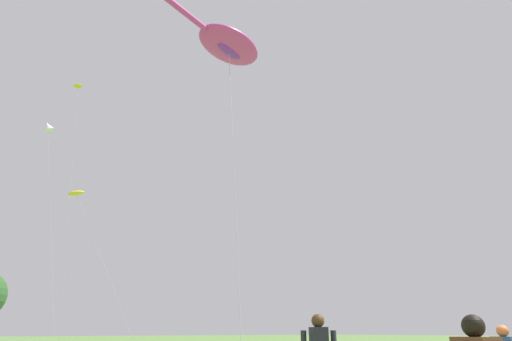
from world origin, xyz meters
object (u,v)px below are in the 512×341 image
small_kite_bird_shape (48,127)px  small_kite_tiny_distant (77,100)px  big_show_kite (227,45)px  small_kite_stunt_black (76,194)px

small_kite_bird_shape → small_kite_tiny_distant: small_kite_bird_shape is taller
big_show_kite → small_kite_bird_shape: 20.23m
big_show_kite → small_kite_tiny_distant: small_kite_tiny_distant is taller
small_kite_tiny_distant → big_show_kite: bearing=-28.9°
big_show_kite → small_kite_stunt_black: size_ratio=1.65×
small_kite_stunt_black → small_kite_tiny_distant: small_kite_tiny_distant is taller
big_show_kite → small_kite_tiny_distant: (-4.04, 11.13, 0.58)m
big_show_kite → small_kite_tiny_distant: size_ratio=0.92×
big_show_kite → small_kite_stunt_black: bearing=90.8°
small_kite_stunt_black → small_kite_tiny_distant: size_ratio=0.56×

